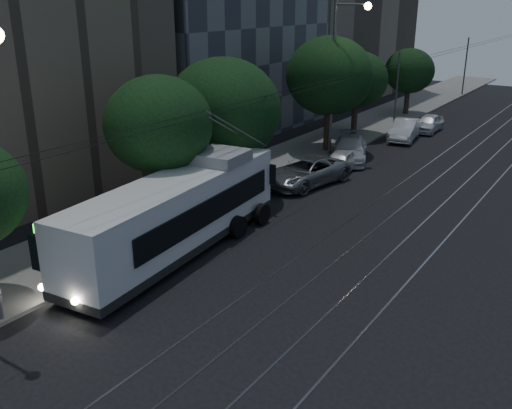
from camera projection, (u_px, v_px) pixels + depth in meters
The scene contains 16 objects.
ground at pixel (218, 307), 19.31m from camera, with size 120.00×120.00×0.00m, color black.
sidewalk at pixel (309, 150), 38.83m from camera, with size 5.00×90.00×0.15m, color slate.
tram_rails at pixel (457, 175), 33.62m from camera, with size 4.52×90.00×0.02m.
overhead_wires at pixel (345, 104), 36.35m from camera, with size 2.23×90.00×6.00m.
trolleybus at pixel (179, 213), 23.10m from camera, with size 3.66×12.24×5.63m.
pickup_silver at pixel (306, 172), 31.74m from camera, with size 2.52×5.46×1.52m, color gray.
car_white_a at pixel (340, 162), 34.00m from camera, with size 1.52×3.78×1.29m, color silver.
car_white_b at pixel (350, 149), 36.51m from camera, with size 2.11×5.20×1.51m, color #BDBDC1.
car_white_c at pixel (405, 130), 41.80m from camera, with size 1.60×4.58×1.51m, color silver.
car_white_d at pixel (429, 123), 44.34m from camera, with size 1.60×3.97×1.35m, color silver.
tree_1 at pixel (158, 125), 24.58m from camera, with size 4.71×4.71×6.85m.
tree_2 at pixel (223, 110), 28.25m from camera, with size 5.76×5.76×7.22m.
tree_3 at pixel (329, 76), 37.09m from camera, with size 5.67×5.67×7.64m.
tree_4 at pixel (357, 80), 41.94m from camera, with size 4.61×4.61×6.28m.
tree_5 at pixel (409, 71), 49.55m from camera, with size 4.28×4.28×5.81m.
streetlamp_far at pixel (339, 64), 35.48m from camera, with size 2.40×0.44×9.91m.
Camera 1 is at (10.50, -13.37, 9.88)m, focal length 40.00 mm.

